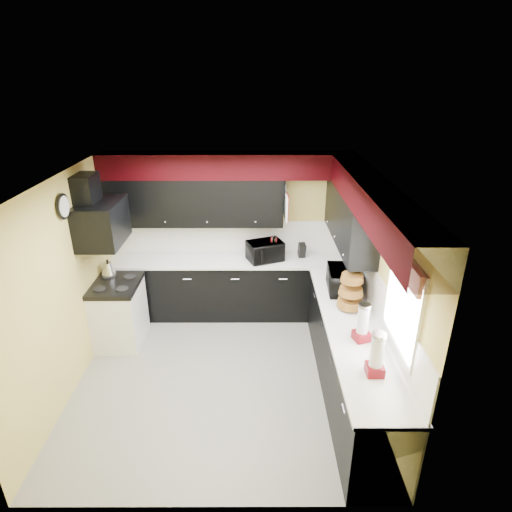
{
  "coord_description": "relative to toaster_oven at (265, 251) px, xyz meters",
  "views": [
    {
      "loc": [
        0.4,
        -4.38,
        3.58
      ],
      "look_at": [
        0.41,
        0.75,
        1.32
      ],
      "focal_mm": 30.0,
      "sensor_mm": 36.0,
      "label": 1
    }
  ],
  "objects": [
    {
      "name": "splash_right",
      "position": [
        1.24,
        -1.46,
        0.1
      ],
      "size": [
        0.02,
        3.6,
        0.5
      ],
      "primitive_type": "cube",
      "color": "white",
      "rests_on": "counter_right"
    },
    {
      "name": "pan_top",
      "position": [
        0.27,
        0.09,
        0.91
      ],
      "size": [
        0.03,
        0.22,
        0.4
      ],
      "primitive_type": null,
      "color": "black",
      "rests_on": "upper_back"
    },
    {
      "name": "pan_mid",
      "position": [
        0.27,
        -0.04,
        0.66
      ],
      "size": [
        0.03,
        0.28,
        0.46
      ],
      "primitive_type": null,
      "color": "black",
      "rests_on": "upper_back"
    },
    {
      "name": "ceiling",
      "position": [
        -0.55,
        -1.46,
        1.41
      ],
      "size": [
        3.6,
        3.6,
        0.06
      ],
      "primitive_type": "cube",
      "color": "white",
      "rests_on": "wall_back"
    },
    {
      "name": "wall_right",
      "position": [
        1.25,
        -1.46,
        0.16
      ],
      "size": [
        0.06,
        3.6,
        2.5
      ],
      "primitive_type": "cube",
      "color": "#E0C666",
      "rests_on": "ground"
    },
    {
      "name": "dispenser_a",
      "position": [
        0.97,
        -2.06,
        0.06
      ],
      "size": [
        0.19,
        0.19,
        0.41
      ],
      "primitive_type": null,
      "rotation": [
        0.0,
        0.0,
        0.32
      ],
      "color": "#690504",
      "rests_on": "counter_right"
    },
    {
      "name": "microwave",
      "position": [
        0.97,
        -0.96,
        0.0
      ],
      "size": [
        0.4,
        0.56,
        0.3
      ],
      "primitive_type": "imported",
      "rotation": [
        0.0,
        0.0,
        1.51
      ],
      "color": "black",
      "rests_on": "counter_right"
    },
    {
      "name": "toaster_oven",
      "position": [
        0.0,
        0.0,
        0.0
      ],
      "size": [
        0.62,
        0.58,
        0.29
      ],
      "primitive_type": "imported",
      "rotation": [
        0.0,
        0.0,
        0.39
      ],
      "color": "black",
      "rests_on": "counter_back"
    },
    {
      "name": "valance",
      "position": [
        1.18,
        -2.36,
        0.86
      ],
      "size": [
        0.04,
        0.88,
        0.2
      ],
      "primitive_type": "cube",
      "color": "red",
      "rests_on": "wall_right"
    },
    {
      "name": "cut_board",
      "position": [
        0.28,
        -0.16,
        0.71
      ],
      "size": [
        0.03,
        0.26,
        0.35
      ],
      "primitive_type": "cube",
      "color": "white",
      "rests_on": "upper_back"
    },
    {
      "name": "stove",
      "position": [
        -2.05,
        -0.71,
        -0.66
      ],
      "size": [
        0.6,
        0.75,
        0.86
      ],
      "primitive_type": "cube",
      "color": "white",
      "rests_on": "ground"
    },
    {
      "name": "counter_right",
      "position": [
        0.95,
        -1.76,
        -0.17
      ],
      "size": [
        0.64,
        3.02,
        0.04
      ],
      "primitive_type": "cube",
      "color": "white",
      "rests_on": "cab_right"
    },
    {
      "name": "cooktop",
      "position": [
        -2.05,
        -0.71,
        -0.2
      ],
      "size": [
        0.62,
        0.77,
        0.06
      ],
      "primitive_type": "cube",
      "color": "black",
      "rests_on": "stove"
    },
    {
      "name": "upper_right",
      "position": [
        1.08,
        -0.56,
        0.71
      ],
      "size": [
        0.35,
        1.8,
        0.7
      ],
      "primitive_type": "cube",
      "color": "black",
      "rests_on": "wall_right"
    },
    {
      "name": "dispenser_b",
      "position": [
        0.97,
        -2.61,
        0.07
      ],
      "size": [
        0.16,
        0.16,
        0.43
      ],
      "primitive_type": null,
      "rotation": [
        0.0,
        0.0,
        -0.01
      ],
      "color": "#621110",
      "rests_on": "counter_right"
    },
    {
      "name": "splash_back",
      "position": [
        -0.55,
        0.33,
        0.1
      ],
      "size": [
        3.6,
        0.02,
        0.5
      ],
      "primitive_type": "cube",
      "color": "white",
      "rests_on": "counter_back"
    },
    {
      "name": "hood_duct",
      "position": [
        -2.23,
        -0.71,
        1.11
      ],
      "size": [
        0.24,
        0.4,
        0.4
      ],
      "primitive_type": "cube",
      "color": "black",
      "rests_on": "wall_left"
    },
    {
      "name": "hood",
      "position": [
        -2.1,
        -0.71,
        0.69
      ],
      "size": [
        0.5,
        0.78,
        0.55
      ],
      "primitive_type": "cube",
      "color": "black",
      "rests_on": "wall_left"
    },
    {
      "name": "kettle",
      "position": [
        -2.2,
        -0.45,
        -0.07
      ],
      "size": [
        0.25,
        0.25,
        0.18
      ],
      "primitive_type": null,
      "rotation": [
        0.0,
        0.0,
        0.29
      ],
      "color": "#B4B5BA",
      "rests_on": "cooktop"
    },
    {
      "name": "wall_left",
      "position": [
        -2.35,
        -1.46,
        0.16
      ],
      "size": [
        0.06,
        3.6,
        2.5
      ],
      "primitive_type": "cube",
      "color": "#E0C666",
      "rests_on": "ground"
    },
    {
      "name": "counter_back",
      "position": [
        -0.55,
        0.04,
        -0.17
      ],
      "size": [
        3.62,
        0.64,
        0.04
      ],
      "primitive_type": "cube",
      "color": "white",
      "rests_on": "cab_back"
    },
    {
      "name": "ground",
      "position": [
        -0.55,
        -1.46,
        -1.09
      ],
      "size": [
        3.6,
        3.6,
        0.0
      ],
      "primitive_type": "plane",
      "color": "gray",
      "rests_on": "ground"
    },
    {
      "name": "clock",
      "position": [
        -2.32,
        -1.21,
        1.06
      ],
      "size": [
        0.03,
        0.3,
        0.3
      ],
      "primitive_type": null,
      "color": "black",
      "rests_on": "wall_left"
    },
    {
      "name": "soffit_back",
      "position": [
        -0.55,
        0.16,
        1.24
      ],
      "size": [
        3.6,
        0.36,
        0.35
      ],
      "primitive_type": "cube",
      "color": "black",
      "rests_on": "wall_back"
    },
    {
      "name": "upper_back",
      "position": [
        -1.05,
        0.16,
        0.71
      ],
      "size": [
        2.6,
        0.35,
        0.7
      ],
      "primitive_type": "cube",
      "color": "black",
      "rests_on": "wall_back"
    },
    {
      "name": "pan_low",
      "position": [
        0.27,
        0.22,
        0.63
      ],
      "size": [
        0.03,
        0.24,
        0.42
      ],
      "primitive_type": null,
      "color": "black",
      "rests_on": "upper_back"
    },
    {
      "name": "wall_back",
      "position": [
        -0.55,
        0.34,
        0.16
      ],
      "size": [
        3.6,
        0.06,
        2.5
      ],
      "primitive_type": "cube",
      "color": "#E0C666",
      "rests_on": "ground"
    },
    {
      "name": "cab_right",
      "position": [
        0.95,
        -1.76,
        -0.64
      ],
      "size": [
        0.6,
        3.0,
        0.9
      ],
      "primitive_type": "cube",
      "color": "black",
      "rests_on": "ground"
    },
    {
      "name": "window",
      "position": [
        1.24,
        -2.36,
        0.46
      ],
      "size": [
        0.03,
        0.86,
        0.96
      ],
      "primitive_type": null,
      "color": "white",
      "rests_on": "wall_right"
    },
    {
      "name": "utensil_crock",
      "position": [
        0.12,
        -0.01,
        -0.08
      ],
      "size": [
        0.15,
        0.15,
        0.14
      ],
      "primitive_type": "cylinder",
      "rotation": [
        0.0,
        0.0,
        -0.23
      ],
      "color": "white",
      "rests_on": "counter_back"
    },
    {
      "name": "cab_back",
      "position": [
        -0.55,
        0.04,
        -0.64
      ],
      "size": [
        3.6,
        0.6,
        0.9
      ],
      "primitive_type": "cube",
      "color": "black",
      "rests_on": "ground"
    },
    {
      "name": "deco_plate",
      "position": [
        1.22,
        -1.81,
        1.16
      ],
      "size": [
        0.03,
        0.24,
        0.24
      ],
      "primitive_type": null,
      "color": "white",
      "rests_on": "wall_right"
    },
    {
      "name": "baskets",
      "position": [
        0.97,
        -1.41,
        0.09
      ],
      "size": [
        0.27,
        0.27,
        0.5
      ],
      "primitive_type": null,
      "color": "brown",
      "rests_on": "upper_right"
    },
    {
      "name": "soffit_right",
      "position": [
        1.07,
        -1.64,
        1.24
      ],
      "size": [
        0.36,
        3.24,
        0.35
      ],
      "primitive_type": "cube",
      "color": "black",
      "rests_on": "wall_right"
    },
    {
      "name": "knife_block",
      "position": [
        0.55,
        0.1,
        -0.04
      ],
      "size": [
        0.11,
        0.15,
        0.22
      ],
      "primitive_type": "cube",
      "rotation": [
        0.0,
        0.0,
        0.11
      ],
      "color": "black",
      "rests_on": "counter_back"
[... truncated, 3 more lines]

